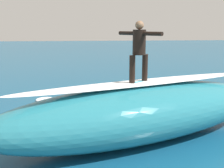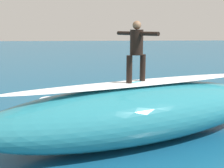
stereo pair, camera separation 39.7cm
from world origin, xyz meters
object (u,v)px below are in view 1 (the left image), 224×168
object	(u,v)px
surfboard_paddling	(94,106)
surfboard_riding	(138,83)
surfer_riding	(139,47)
surfer_paddling	(97,102)

from	to	relation	value
surfboard_paddling	surfboard_riding	bearing A→B (deg)	152.01
surfer_riding	surfboard_paddling	xyz separation A→B (m)	(1.09, -3.71, -2.73)
surfboard_riding	surfer_riding	world-z (taller)	surfer_riding
surfboard_riding	surfer_riding	bearing A→B (deg)	70.20
surfer_riding	surfer_paddling	world-z (taller)	surfer_riding
surfboard_paddling	surfer_paddling	distance (m)	0.22
surfer_riding	surfboard_riding	bearing A→B (deg)	-109.80
surfboard_riding	surfboard_paddling	world-z (taller)	surfboard_riding
surfboard_riding	surfer_paddling	xyz separation A→B (m)	(1.00, -3.61, -1.52)
surfer_riding	surfboard_paddling	bearing A→B (deg)	-107.38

